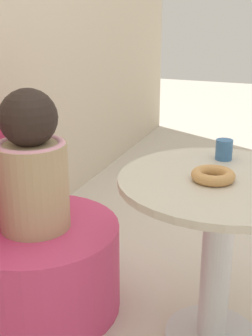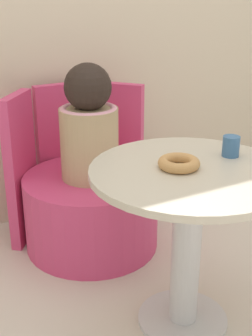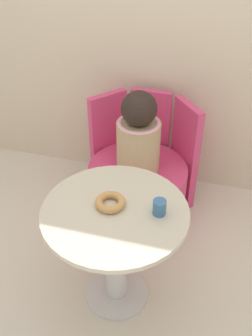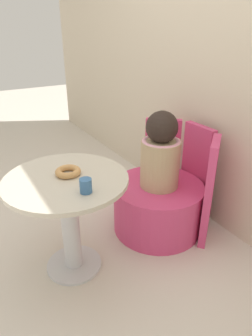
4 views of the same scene
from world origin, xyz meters
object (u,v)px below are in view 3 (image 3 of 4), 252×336
at_px(tub_chair, 137,190).
at_px(child_figure, 139,135).
at_px(donut, 110,203).
at_px(round_table, 116,236).
at_px(cup, 159,207).

relative_size(tub_chair, child_figure, 1.21).
relative_size(tub_chair, donut, 4.51).
distance_m(round_table, child_figure, 0.71).
height_order(round_table, donut, donut).
height_order(tub_chair, donut, donut).
xyz_separation_m(round_table, donut, (-0.03, 0.02, 0.19)).
distance_m(tub_chair, child_figure, 0.43).
distance_m(round_table, donut, 0.20).
xyz_separation_m(donut, cup, (0.23, 0.01, 0.02)).
bearing_deg(child_figure, tub_chair, 0.00).
bearing_deg(child_figure, round_table, -85.07).
height_order(tub_chair, child_figure, child_figure).
xyz_separation_m(tub_chair, child_figure, (-0.00, 0.00, 0.43)).
bearing_deg(tub_chair, donut, -87.50).
height_order(round_table, tub_chair, round_table).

